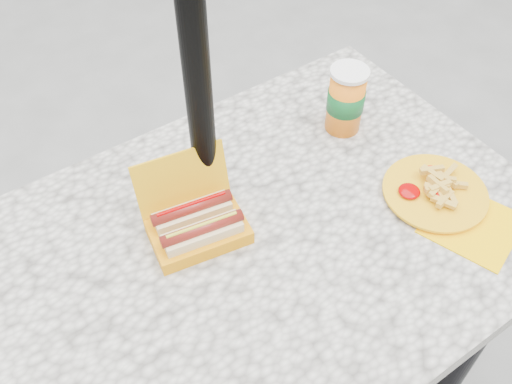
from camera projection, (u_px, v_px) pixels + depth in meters
picnic_table at (251, 273)px, 1.20m from camera, size 1.20×0.80×0.75m
umbrella_pole at (195, 53)px, 0.94m from camera, size 0.05×0.05×2.20m
hotdog_box at (197, 224)px, 1.11m from camera, size 0.21×0.18×0.15m
fries_plate at (438, 194)px, 1.19m from camera, size 0.22×0.32×0.04m
soda_cup at (346, 100)px, 1.28m from camera, size 0.09×0.09×0.16m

